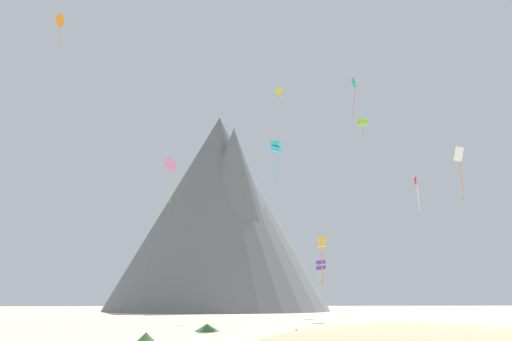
% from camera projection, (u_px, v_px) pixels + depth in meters
% --- Properties ---
extents(dune_foreground_left, '(25.11, 17.46, 2.21)m').
position_uv_depth(dune_foreground_left, '(415.00, 337.00, 45.02)').
color(dune_foreground_left, beige).
rests_on(dune_foreground_left, ground_plane).
extents(bush_ridge_crest, '(2.95, 2.95, 0.49)m').
position_uv_depth(bush_ridge_crest, '(414.00, 334.00, 44.54)').
color(bush_ridge_crest, '#477238').
rests_on(bush_ridge_crest, ground_plane).
extents(bush_far_right, '(3.00, 3.00, 0.74)m').
position_uv_depth(bush_far_right, '(207.00, 328.00, 52.59)').
color(bush_far_right, '#386633').
rests_on(bush_far_right, ground_plane).
extents(bush_near_right, '(1.73, 1.73, 0.67)m').
position_uv_depth(bush_near_right, '(297.00, 333.00, 44.92)').
color(bush_near_right, '#386633').
rests_on(bush_near_right, ground_plane).
extents(bush_near_left, '(2.17, 2.17, 0.93)m').
position_uv_depth(bush_near_left, '(146.00, 340.00, 35.89)').
color(bush_near_left, '#386633').
rests_on(bush_near_left, ground_plane).
extents(rock_massif, '(60.04, 60.04, 48.79)m').
position_uv_depth(rock_massif, '(224.00, 214.00, 141.17)').
color(rock_massif, slate).
rests_on(rock_massif, ground_plane).
extents(kite_indigo_low, '(1.40, 1.34, 4.47)m').
position_uv_depth(kite_indigo_low, '(321.00, 265.00, 90.97)').
color(kite_indigo_low, '#5138B2').
extents(kite_teal_high, '(0.74, 1.42, 5.85)m').
position_uv_depth(kite_teal_high, '(353.00, 85.00, 75.37)').
color(kite_teal_high, teal).
extents(kite_gold_low, '(1.03, 1.03, 5.23)m').
position_uv_depth(kite_gold_low, '(322.00, 243.00, 58.26)').
color(kite_gold_low, gold).
extents(kite_white_mid, '(1.01, 0.61, 5.75)m').
position_uv_depth(kite_white_mid, '(460.00, 161.00, 59.46)').
color(kite_white_mid, white).
extents(kite_yellow_high, '(1.34, 0.80, 3.15)m').
position_uv_depth(kite_yellow_high, '(279.00, 92.00, 99.48)').
color(kite_yellow_high, yellow).
extents(kite_pink_mid, '(1.93, 2.08, 6.43)m').
position_uv_depth(kite_pink_mid, '(170.00, 165.00, 78.32)').
color(kite_pink_mid, pink).
extents(kite_cyan_mid, '(1.53, 1.48, 5.21)m').
position_uv_depth(kite_cyan_mid, '(276.00, 147.00, 70.38)').
color(kite_cyan_mid, '#33BCDB').
extents(kite_orange_high, '(1.17, 1.68, 4.25)m').
position_uv_depth(kite_orange_high, '(59.00, 20.00, 66.77)').
color(kite_orange_high, orange).
extents(kite_lime_high, '(1.50, 1.57, 4.09)m').
position_uv_depth(kite_lime_high, '(362.00, 122.00, 99.67)').
color(kite_lime_high, '#8CD133').
extents(kite_red_mid, '(0.50, 0.99, 4.32)m').
position_uv_depth(kite_red_mid, '(416.00, 185.00, 73.07)').
color(kite_red_mid, red).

